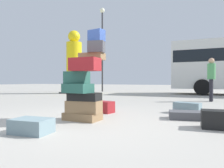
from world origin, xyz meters
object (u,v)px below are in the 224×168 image
object	(u,v)px
suitcase_charcoal_foreground_near	(188,115)
lamp_post	(102,37)
person_bearded_onlooker	(211,75)
suitcase_slate_behind_tower	(187,108)
suitcase_tower	(84,86)
suitcase_maroon_left_side	(101,107)
yellow_dummy_statue	(74,65)
suitcase_slate_white_trunk	(32,126)

from	to	relation	value
suitcase_charcoal_foreground_near	lamp_post	xyz separation A→B (m)	(-6.89, 9.56, 4.02)
lamp_post	person_bearded_onlooker	bearing A→B (deg)	-34.69
suitcase_slate_behind_tower	lamp_post	bearing A→B (deg)	142.53
suitcase_tower	suitcase_charcoal_foreground_near	distance (m)	2.27
suitcase_charcoal_foreground_near	suitcase_maroon_left_side	world-z (taller)	suitcase_maroon_left_side
suitcase_tower	suitcase_maroon_left_side	world-z (taller)	suitcase_tower
person_bearded_onlooker	lamp_post	distance (m)	9.51
suitcase_charcoal_foreground_near	person_bearded_onlooker	size ratio (longest dim) A/B	0.45
person_bearded_onlooker	lamp_post	size ratio (longest dim) A/B	0.27
person_bearded_onlooker	yellow_dummy_statue	world-z (taller)	yellow_dummy_statue
suitcase_tower	suitcase_slate_behind_tower	bearing A→B (deg)	45.18
suitcase_slate_behind_tower	suitcase_maroon_left_side	bearing A→B (deg)	-145.41
suitcase_maroon_left_side	yellow_dummy_statue	size ratio (longest dim) A/B	0.16
suitcase_maroon_left_side	person_bearded_onlooker	world-z (taller)	person_bearded_onlooker
suitcase_charcoal_foreground_near	yellow_dummy_statue	bearing A→B (deg)	126.88
suitcase_tower	lamp_post	size ratio (longest dim) A/B	0.30
suitcase_tower	yellow_dummy_statue	distance (m)	9.62
suitcase_maroon_left_side	suitcase_charcoal_foreground_near	bearing A→B (deg)	7.31
suitcase_slate_white_trunk	lamp_post	distance (m)	13.38
suitcase_charcoal_foreground_near	yellow_dummy_statue	size ratio (longest dim) A/B	0.19
suitcase_tower	person_bearded_onlooker	world-z (taller)	suitcase_tower
suitcase_tower	yellow_dummy_statue	xyz separation A→B (m)	(-5.58, 7.76, 1.11)
lamp_post	suitcase_tower	bearing A→B (deg)	-64.90
suitcase_slate_white_trunk	person_bearded_onlooker	xyz separation A→B (m)	(2.61, 6.72, 0.91)
suitcase_maroon_left_side	lamp_post	distance (m)	11.32
suitcase_charcoal_foreground_near	suitcase_maroon_left_side	size ratio (longest dim) A/B	1.22
suitcase_slate_white_trunk	suitcase_tower	bearing A→B (deg)	76.56
person_bearded_onlooker	lamp_post	xyz separation A→B (m)	(-7.40, 5.12, 3.07)
suitcase_tower	suitcase_charcoal_foreground_near	size ratio (longest dim) A/B	2.43
yellow_dummy_statue	suitcase_maroon_left_side	bearing A→B (deg)	-50.94
suitcase_maroon_left_side	lamp_post	bearing A→B (deg)	126.61
suitcase_charcoal_foreground_near	lamp_post	distance (m)	12.45
suitcase_charcoal_foreground_near	suitcase_slate_behind_tower	bearing A→B (deg)	84.63
suitcase_charcoal_foreground_near	suitcase_tower	bearing A→B (deg)	-163.16
person_bearded_onlooker	suitcase_maroon_left_side	bearing A→B (deg)	-23.85
suitcase_slate_behind_tower	suitcase_slate_white_trunk	world-z (taller)	suitcase_slate_behind_tower
suitcase_slate_white_trunk	lamp_post	size ratio (longest dim) A/B	0.09
suitcase_charcoal_foreground_near	person_bearded_onlooker	distance (m)	4.57
suitcase_tower	lamp_post	xyz separation A→B (m)	(-4.96, 10.59, 3.40)
suitcase_slate_behind_tower	suitcase_slate_white_trunk	bearing A→B (deg)	-108.36
suitcase_slate_behind_tower	yellow_dummy_statue	size ratio (longest dim) A/B	0.16
suitcase_tower	person_bearded_onlooker	xyz separation A→B (m)	(2.44, 5.47, 0.32)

